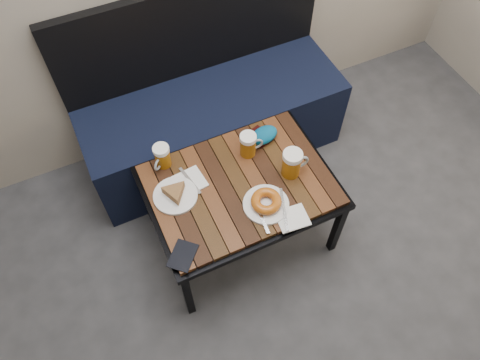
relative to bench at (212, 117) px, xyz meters
name	(u,v)px	position (x,y,z in m)	size (l,w,h in m)	color
room_shell	(342,92)	(-0.26, -1.26, 1.48)	(4.00, 4.00, 4.00)	gray
bench	(212,117)	(0.00, 0.00, 0.00)	(1.40, 0.50, 0.95)	black
cafe_table	(240,189)	(-0.10, -0.58, 0.16)	(0.84, 0.62, 0.47)	black
beer_mug_left	(162,156)	(-0.37, -0.34, 0.26)	(0.11, 0.10, 0.12)	#8F520B
beer_mug_centre	(248,144)	(0.01, -0.44, 0.26)	(0.12, 0.08, 0.12)	#8F520B
beer_mug_right	(292,163)	(0.14, -0.63, 0.27)	(0.13, 0.09, 0.14)	#8F520B
plate_pie	(175,194)	(-0.39, -0.53, 0.22)	(0.20, 0.20, 0.06)	white
plate_bagel	(266,203)	(-0.05, -0.74, 0.22)	(0.20, 0.26, 0.06)	white
napkin_left	(190,181)	(-0.30, -0.48, 0.20)	(0.14, 0.17, 0.01)	white
napkin_right	(292,218)	(0.03, -0.84, 0.20)	(0.14, 0.12, 0.01)	white
passport_navy	(183,256)	(-0.46, -0.80, 0.20)	(0.09, 0.13, 0.01)	black
passport_burgundy	(259,137)	(0.10, -0.38, 0.20)	(0.08, 0.12, 0.01)	black
knit_pouch	(264,135)	(0.11, -0.40, 0.23)	(0.14, 0.09, 0.06)	navy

